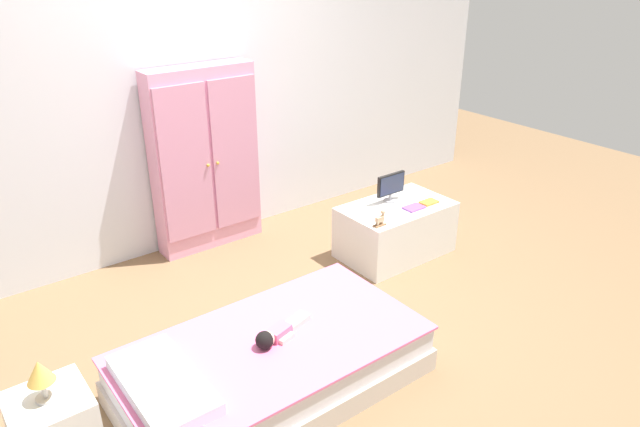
{
  "coord_description": "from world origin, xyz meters",
  "views": [
    {
      "loc": [
        -1.75,
        -2.48,
        2.22
      ],
      "look_at": [
        0.38,
        0.31,
        0.59
      ],
      "focal_mm": 32.94,
      "sensor_mm": 36.0,
      "label": 1
    }
  ],
  "objects_px": {
    "book_orange": "(429,202)",
    "book_purple": "(414,208)",
    "table_lamp": "(40,373)",
    "tv_monitor": "(391,186)",
    "tv_stand": "(395,230)",
    "wardrobe": "(205,159)",
    "bed": "(273,364)",
    "rocking_horse_toy": "(381,219)",
    "doll": "(274,335)"
  },
  "relations": [
    {
      "from": "bed",
      "to": "table_lamp",
      "type": "height_order",
      "value": "table_lamp"
    },
    {
      "from": "bed",
      "to": "doll",
      "type": "xyz_separation_m",
      "value": [
        0.01,
        -0.0,
        0.19
      ]
    },
    {
      "from": "book_orange",
      "to": "book_purple",
      "type": "bearing_deg",
      "value": 180.0
    },
    {
      "from": "table_lamp",
      "to": "book_purple",
      "type": "xyz_separation_m",
      "value": [
        2.73,
        0.44,
        -0.12
      ]
    },
    {
      "from": "tv_monitor",
      "to": "wardrobe",
      "type": "bearing_deg",
      "value": 138.52
    },
    {
      "from": "tv_stand",
      "to": "book_purple",
      "type": "xyz_separation_m",
      "value": [
        0.06,
        -0.12,
        0.21
      ]
    },
    {
      "from": "bed",
      "to": "tv_monitor",
      "type": "relative_size",
      "value": 6.28
    },
    {
      "from": "doll",
      "to": "rocking_horse_toy",
      "type": "xyz_separation_m",
      "value": [
        1.24,
        0.52,
        0.13
      ]
    },
    {
      "from": "table_lamp",
      "to": "wardrobe",
      "type": "bearing_deg",
      "value": 44.44
    },
    {
      "from": "tv_stand",
      "to": "tv_monitor",
      "type": "distance_m",
      "value": 0.35
    },
    {
      "from": "wardrobe",
      "to": "tv_stand",
      "type": "relative_size",
      "value": 1.69
    },
    {
      "from": "doll",
      "to": "book_purple",
      "type": "xyz_separation_m",
      "value": [
        1.63,
        0.58,
        0.08
      ]
    },
    {
      "from": "book_orange",
      "to": "rocking_horse_toy",
      "type": "bearing_deg",
      "value": -173.44
    },
    {
      "from": "bed",
      "to": "rocking_horse_toy",
      "type": "xyz_separation_m",
      "value": [
        1.25,
        0.52,
        0.32
      ]
    },
    {
      "from": "table_lamp",
      "to": "book_orange",
      "type": "height_order",
      "value": "table_lamp"
    },
    {
      "from": "doll",
      "to": "book_purple",
      "type": "height_order",
      "value": "book_purple"
    },
    {
      "from": "tv_monitor",
      "to": "book_purple",
      "type": "relative_size",
      "value": 1.7
    },
    {
      "from": "bed",
      "to": "wardrobe",
      "type": "bearing_deg",
      "value": 72.77
    },
    {
      "from": "bed",
      "to": "table_lamp",
      "type": "distance_m",
      "value": 1.16
    },
    {
      "from": "doll",
      "to": "book_orange",
      "type": "height_order",
      "value": "book_orange"
    },
    {
      "from": "book_purple",
      "to": "tv_stand",
      "type": "bearing_deg",
      "value": 118.43
    },
    {
      "from": "table_lamp",
      "to": "tv_monitor",
      "type": "bearing_deg",
      "value": 13.55
    },
    {
      "from": "doll",
      "to": "rocking_horse_toy",
      "type": "distance_m",
      "value": 1.35
    },
    {
      "from": "table_lamp",
      "to": "book_purple",
      "type": "relative_size",
      "value": 1.34
    },
    {
      "from": "rocking_horse_toy",
      "to": "wardrobe",
      "type": "bearing_deg",
      "value": 120.51
    },
    {
      "from": "tv_stand",
      "to": "book_orange",
      "type": "bearing_deg",
      "value": -27.21
    },
    {
      "from": "tv_stand",
      "to": "tv_monitor",
      "type": "relative_size",
      "value": 3.26
    },
    {
      "from": "tv_stand",
      "to": "bed",
      "type": "bearing_deg",
      "value": -156.22
    },
    {
      "from": "rocking_horse_toy",
      "to": "book_purple",
      "type": "relative_size",
      "value": 0.77
    },
    {
      "from": "rocking_horse_toy",
      "to": "bed",
      "type": "bearing_deg",
      "value": -157.53
    },
    {
      "from": "bed",
      "to": "tv_monitor",
      "type": "distance_m",
      "value": 1.83
    },
    {
      "from": "book_purple",
      "to": "book_orange",
      "type": "xyz_separation_m",
      "value": [
        0.16,
        0.0,
        0.0
      ]
    },
    {
      "from": "book_purple",
      "to": "book_orange",
      "type": "bearing_deg",
      "value": 0.0
    },
    {
      "from": "bed",
      "to": "rocking_horse_toy",
      "type": "relative_size",
      "value": 13.9
    },
    {
      "from": "doll",
      "to": "table_lamp",
      "type": "xyz_separation_m",
      "value": [
        -1.1,
        0.14,
        0.21
      ]
    },
    {
      "from": "doll",
      "to": "tv_stand",
      "type": "relative_size",
      "value": 0.46
    },
    {
      "from": "table_lamp",
      "to": "tv_monitor",
      "type": "distance_m",
      "value": 2.76
    },
    {
      "from": "doll",
      "to": "wardrobe",
      "type": "bearing_deg",
      "value": 73.2
    },
    {
      "from": "wardrobe",
      "to": "tv_stand",
      "type": "bearing_deg",
      "value": -44.47
    },
    {
      "from": "doll",
      "to": "tv_stand",
      "type": "xyz_separation_m",
      "value": [
        1.57,
        0.7,
        -0.13
      ]
    },
    {
      "from": "bed",
      "to": "book_purple",
      "type": "height_order",
      "value": "book_purple"
    },
    {
      "from": "doll",
      "to": "tv_stand",
      "type": "distance_m",
      "value": 1.72
    },
    {
      "from": "bed",
      "to": "book_orange",
      "type": "height_order",
      "value": "book_orange"
    },
    {
      "from": "doll",
      "to": "tv_monitor",
      "type": "bearing_deg",
      "value": 26.41
    },
    {
      "from": "doll",
      "to": "book_purple",
      "type": "bearing_deg",
      "value": 19.61
    },
    {
      "from": "tv_monitor",
      "to": "book_orange",
      "type": "relative_size",
      "value": 1.89
    },
    {
      "from": "table_lamp",
      "to": "book_orange",
      "type": "distance_m",
      "value": 2.93
    },
    {
      "from": "bed",
      "to": "table_lamp",
      "type": "relative_size",
      "value": 7.98
    },
    {
      "from": "wardrobe",
      "to": "book_orange",
      "type": "xyz_separation_m",
      "value": [
        1.28,
        -1.15,
        -0.3
      ]
    },
    {
      "from": "table_lamp",
      "to": "wardrobe",
      "type": "height_order",
      "value": "wardrobe"
    }
  ]
}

